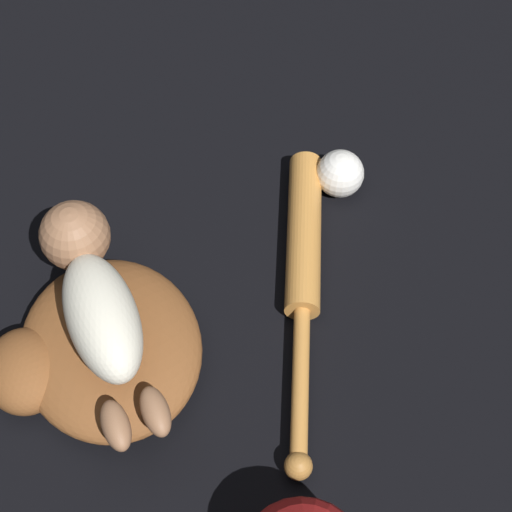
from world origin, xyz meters
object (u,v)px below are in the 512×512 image
baseball_glove (97,351)px  baby_figure (95,294)px  baseball_bat (303,262)px  baseball (340,174)px

baseball_glove → baby_figure: 0.09m
baby_figure → baseball_bat: bearing=-84.9°
baseball_bat → baseball_glove: bearing=101.5°
baby_figure → baseball: 0.46m
baby_figure → baseball: bearing=-68.3°
baby_figure → baseball: size_ratio=4.75×
baseball_glove → baseball_bat: 0.34m
baseball_bat → baseball: 0.18m
baseball → baseball_glove: bearing=115.3°
baseball_bat → baseball: bearing=-37.8°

